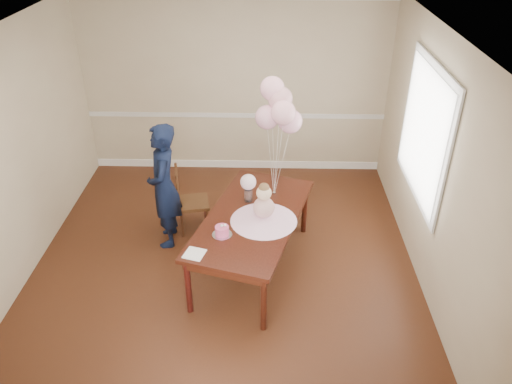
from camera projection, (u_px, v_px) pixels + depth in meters
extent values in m
cube|color=#33180C|center=(224.00, 267.00, 5.93)|extent=(4.50, 5.00, 0.00)
cube|color=white|center=(215.00, 36.00, 4.53)|extent=(4.50, 5.00, 0.02)
cube|color=tan|center=(235.00, 87.00, 7.37)|extent=(4.50, 0.02, 2.70)
cube|color=tan|center=(185.00, 358.00, 3.10)|extent=(4.50, 0.02, 2.70)
cube|color=tan|center=(9.00, 164.00, 5.28)|extent=(0.02, 5.00, 2.70)
cube|color=tan|center=(436.00, 170.00, 5.18)|extent=(0.02, 5.00, 2.70)
cube|color=silver|center=(236.00, 115.00, 7.59)|extent=(4.50, 0.02, 0.07)
cube|color=white|center=(237.00, 164.00, 8.03)|extent=(4.50, 0.02, 0.12)
cube|color=silver|center=(425.00, 132.00, 5.50)|extent=(0.02, 1.66, 1.56)
cube|color=white|center=(423.00, 132.00, 5.50)|extent=(0.01, 1.50, 1.40)
cube|color=black|center=(252.00, 218.00, 5.57)|extent=(1.47, 2.13, 0.05)
cube|color=black|center=(253.00, 223.00, 5.61)|extent=(1.35, 2.01, 0.10)
cylinder|color=black|center=(188.00, 286.00, 5.14)|extent=(0.08, 0.08, 0.68)
cylinder|color=black|center=(264.00, 304.00, 4.93)|extent=(0.08, 0.08, 0.68)
cylinder|color=black|center=(244.00, 199.00, 6.59)|extent=(0.08, 0.08, 0.68)
cylinder|color=black|center=(304.00, 209.00, 6.38)|extent=(0.08, 0.08, 0.68)
cone|color=#F0B0D7|center=(264.00, 217.00, 5.46)|extent=(0.91, 0.91, 0.10)
sphere|color=pink|center=(264.00, 207.00, 5.39)|extent=(0.23, 0.23, 0.23)
sphere|color=beige|center=(264.00, 193.00, 5.30)|extent=(0.16, 0.16, 0.16)
sphere|color=brown|center=(264.00, 188.00, 5.27)|extent=(0.12, 0.12, 0.12)
cylinder|color=silver|center=(222.00, 235.00, 5.25)|extent=(0.26, 0.26, 0.01)
cylinder|color=#D8447A|center=(222.00, 231.00, 5.23)|extent=(0.18, 0.18, 0.10)
sphere|color=white|center=(222.00, 226.00, 5.19)|extent=(0.03, 0.03, 0.03)
sphere|color=white|center=(225.00, 225.00, 5.20)|extent=(0.03, 0.03, 0.03)
cylinder|color=white|center=(248.00, 195.00, 5.79)|extent=(0.12, 0.12, 0.16)
sphere|color=silver|center=(248.00, 182.00, 5.70)|extent=(0.18, 0.18, 0.18)
cube|color=white|center=(195.00, 254.00, 4.97)|extent=(0.24, 0.24, 0.01)
cylinder|color=#B4B3B8|center=(274.00, 193.00, 5.96)|extent=(0.05, 0.05, 0.02)
sphere|color=#E19FBB|center=(267.00, 117.00, 5.49)|extent=(0.27, 0.27, 0.27)
sphere|color=#FCB2C8|center=(283.00, 113.00, 5.35)|extent=(0.27, 0.27, 0.27)
sphere|color=#DD9CAC|center=(280.00, 99.00, 5.44)|extent=(0.27, 0.27, 0.27)
sphere|color=#FFB4D0|center=(272.00, 89.00, 5.43)|extent=(0.27, 0.27, 0.27)
sphere|color=#FFB4D5|center=(290.00, 121.00, 5.51)|extent=(0.27, 0.27, 0.27)
cylinder|color=silver|center=(271.00, 162.00, 5.76)|extent=(0.09, 0.03, 0.81)
cylinder|color=silver|center=(278.00, 161.00, 5.69)|extent=(0.08, 0.08, 0.91)
cylinder|color=white|center=(277.00, 154.00, 5.74)|extent=(0.05, 0.08, 1.00)
cylinder|color=silver|center=(273.00, 149.00, 5.73)|extent=(0.05, 0.12, 1.10)
cylinder|color=white|center=(282.00, 164.00, 5.78)|extent=(0.15, 0.03, 0.75)
cube|color=#3D2210|center=(193.00, 203.00, 6.40)|extent=(0.46, 0.46, 0.04)
cylinder|color=#33190E|center=(182.00, 224.00, 6.35)|extent=(0.04, 0.04, 0.38)
cylinder|color=#3D1E10|center=(207.00, 222.00, 6.40)|extent=(0.04, 0.04, 0.38)
cylinder|color=#3D1B10|center=(181.00, 211.00, 6.62)|extent=(0.04, 0.04, 0.38)
cylinder|color=#39120F|center=(205.00, 209.00, 6.67)|extent=(0.04, 0.04, 0.38)
cylinder|color=#371D0F|center=(178.00, 193.00, 6.11)|extent=(0.04, 0.04, 0.50)
cylinder|color=#3A2010|center=(177.00, 180.00, 6.38)|extent=(0.04, 0.04, 0.50)
cube|color=#351A0E|center=(178.00, 194.00, 6.30)|extent=(0.10, 0.35, 0.04)
cube|color=#3B1E10|center=(177.00, 184.00, 6.22)|extent=(0.10, 0.35, 0.04)
cube|color=#3E2011|center=(176.00, 174.00, 6.15)|extent=(0.10, 0.35, 0.04)
imported|color=black|center=(164.00, 186.00, 5.98)|extent=(0.45, 0.62, 1.59)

